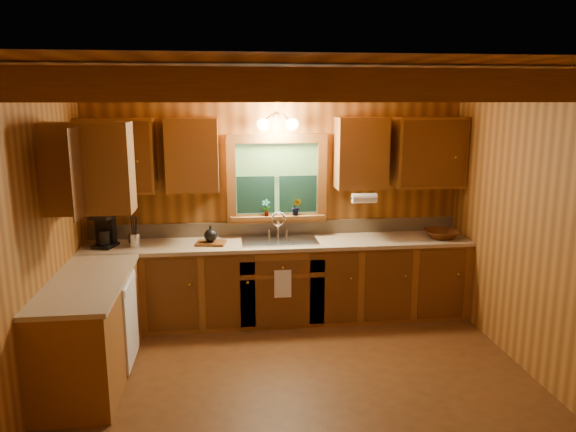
% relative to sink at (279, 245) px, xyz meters
% --- Properties ---
extents(room, '(4.20, 4.20, 4.20)m').
position_rel_sink_xyz_m(room, '(0.00, -1.60, 0.44)').
color(room, '#532F14').
rests_on(room, ground).
extents(ceiling_beams, '(4.20, 2.54, 0.18)m').
position_rel_sink_xyz_m(ceiling_beams, '(0.00, -1.60, 1.63)').
color(ceiling_beams, brown).
rests_on(ceiling_beams, room).
extents(base_cabinets, '(4.20, 2.22, 0.86)m').
position_rel_sink_xyz_m(base_cabinets, '(-0.49, -0.32, -0.43)').
color(base_cabinets, brown).
rests_on(base_cabinets, ground).
extents(countertop, '(4.20, 2.24, 0.04)m').
position_rel_sink_xyz_m(countertop, '(-0.48, -0.31, 0.02)').
color(countertop, tan).
rests_on(countertop, base_cabinets).
extents(backsplash, '(4.20, 0.02, 0.16)m').
position_rel_sink_xyz_m(backsplash, '(0.00, 0.28, 0.12)').
color(backsplash, tan).
rests_on(backsplash, room).
extents(dishwasher_panel, '(0.02, 0.60, 0.80)m').
position_rel_sink_xyz_m(dishwasher_panel, '(-1.47, -0.92, -0.43)').
color(dishwasher_panel, white).
rests_on(dishwasher_panel, base_cabinets).
extents(upper_cabinets, '(4.19, 1.77, 0.78)m').
position_rel_sink_xyz_m(upper_cabinets, '(-0.56, -0.18, 0.98)').
color(upper_cabinets, brown).
rests_on(upper_cabinets, room).
extents(window, '(1.12, 0.08, 1.00)m').
position_rel_sink_xyz_m(window, '(0.00, 0.26, 0.67)').
color(window, brown).
rests_on(window, room).
extents(window_sill, '(1.06, 0.14, 0.04)m').
position_rel_sink_xyz_m(window_sill, '(0.00, 0.22, 0.26)').
color(window_sill, brown).
rests_on(window_sill, room).
extents(wall_sconce, '(0.45, 0.21, 0.17)m').
position_rel_sink_xyz_m(wall_sconce, '(0.00, 0.14, 1.31)').
color(wall_sconce, black).
rests_on(wall_sconce, room).
extents(paper_towel_roll, '(0.27, 0.11, 0.11)m').
position_rel_sink_xyz_m(paper_towel_roll, '(0.92, -0.07, 0.51)').
color(paper_towel_roll, white).
rests_on(paper_towel_roll, upper_cabinets).
extents(dish_towel, '(0.18, 0.01, 0.30)m').
position_rel_sink_xyz_m(dish_towel, '(0.00, -0.34, -0.34)').
color(dish_towel, white).
rests_on(dish_towel, base_cabinets).
extents(sink, '(0.82, 0.48, 0.43)m').
position_rel_sink_xyz_m(sink, '(0.00, 0.00, 0.00)').
color(sink, silver).
rests_on(sink, countertop).
extents(coffee_maker, '(0.20, 0.25, 0.35)m').
position_rel_sink_xyz_m(coffee_maker, '(-1.85, -0.01, 0.22)').
color(coffee_maker, black).
rests_on(coffee_maker, countertop).
extents(utensil_crock, '(0.12, 0.12, 0.33)m').
position_rel_sink_xyz_m(utensil_crock, '(-1.54, -0.07, 0.13)').
color(utensil_crock, silver).
rests_on(utensil_crock, countertop).
extents(cutting_board, '(0.34, 0.27, 0.03)m').
position_rel_sink_xyz_m(cutting_board, '(-0.75, -0.05, 0.06)').
color(cutting_board, '#583113').
rests_on(cutting_board, countertop).
extents(teakettle, '(0.14, 0.14, 0.18)m').
position_rel_sink_xyz_m(teakettle, '(-0.75, -0.05, 0.14)').
color(teakettle, black).
rests_on(teakettle, cutting_board).
extents(wicker_basket, '(0.39, 0.39, 0.09)m').
position_rel_sink_xyz_m(wicker_basket, '(1.81, -0.09, 0.09)').
color(wicker_basket, '#48230C').
rests_on(wicker_basket, countertop).
extents(potted_plant_left, '(0.12, 0.10, 0.19)m').
position_rel_sink_xyz_m(potted_plant_left, '(-0.13, 0.20, 0.38)').
color(potted_plant_left, '#583113').
rests_on(potted_plant_left, window_sill).
extents(potted_plant_right, '(0.13, 0.12, 0.20)m').
position_rel_sink_xyz_m(potted_plant_right, '(0.21, 0.19, 0.38)').
color(potted_plant_right, '#583113').
rests_on(potted_plant_right, window_sill).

